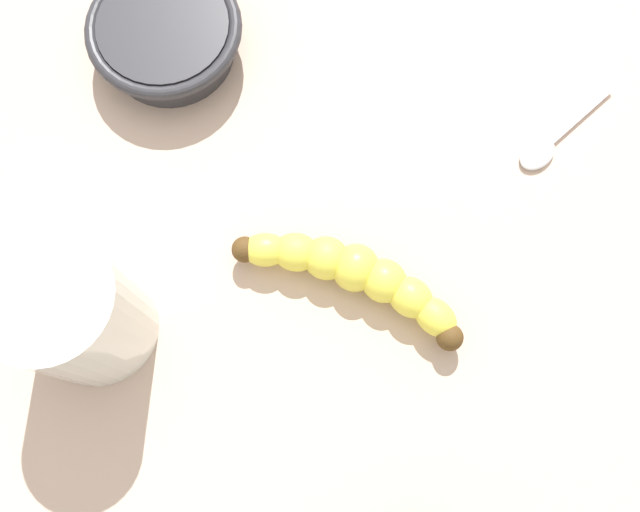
{
  "coord_description": "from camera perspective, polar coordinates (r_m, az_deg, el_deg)",
  "views": [
    {
      "loc": [
        8.93,
        -11.44,
        60.5
      ],
      "look_at": [
        3.76,
        2.72,
        5.0
      ],
      "focal_mm": 39.93,
      "sensor_mm": 36.0,
      "label": 1
    }
  ],
  "objects": [
    {
      "name": "banana",
      "position": [
        0.57,
        2.66,
        -1.47
      ],
      "size": [
        19.95,
        5.68,
        3.94
      ],
      "rotation": [
        0.0,
        0.0,
        3.11
      ],
      "color": "#F2E54B",
      "rests_on": "wooden_tabletop"
    },
    {
      "name": "wooden_tabletop",
      "position": [
        0.61,
        -4.21,
        -2.02
      ],
      "size": [
        120.0,
        120.0,
        3.0
      ],
      "primitive_type": "cube",
      "color": "#C9AC98",
      "rests_on": "ground"
    },
    {
      "name": "ceramic_bowl",
      "position": [
        0.66,
        -12.23,
        16.89
      ],
      "size": [
        13.61,
        13.61,
        4.29
      ],
      "color": "#2D2D33",
      "rests_on": "wooden_tabletop"
    },
    {
      "name": "smoothie_glass",
      "position": [
        0.55,
        -18.9,
        -4.45
      ],
      "size": [
        9.53,
        9.53,
        12.98
      ],
      "color": "silver",
      "rests_on": "wooden_tabletop"
    },
    {
      "name": "teaspoon",
      "position": [
        0.65,
        17.43,
        8.16
      ],
      "size": [
        6.58,
        10.55,
        0.8
      ],
      "rotation": [
        0.0,
        0.0,
        4.22
      ],
      "color": "silver",
      "rests_on": "wooden_tabletop"
    }
  ]
}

